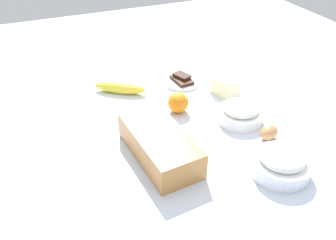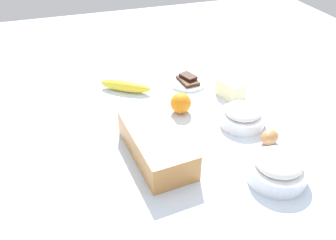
{
  "view_description": "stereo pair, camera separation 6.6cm",
  "coord_description": "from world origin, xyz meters",
  "views": [
    {
      "loc": [
        -0.8,
        0.33,
        0.64
      ],
      "look_at": [
        0.0,
        0.0,
        0.04
      ],
      "focal_mm": 37.63,
      "sensor_mm": 36.0,
      "label": 1
    },
    {
      "loc": [
        -0.82,
        0.27,
        0.64
      ],
      "look_at": [
        0.0,
        0.0,
        0.04
      ],
      "focal_mm": 37.63,
      "sensor_mm": 36.0,
      "label": 2
    }
  ],
  "objects": [
    {
      "name": "ground_plane",
      "position": [
        0.0,
        0.0,
        -0.01
      ],
      "size": [
        2.4,
        2.4,
        0.02
      ],
      "primitive_type": "cube",
      "color": "silver"
    },
    {
      "name": "loaf_pan",
      "position": [
        -0.1,
        0.07,
        0.04
      ],
      "size": [
        0.29,
        0.16,
        0.08
      ],
      "rotation": [
        0.0,
        0.0,
        0.09
      ],
      "color": "#B77A3D",
      "rests_on": "ground_plane"
    },
    {
      "name": "flour_bowl",
      "position": [
        -0.28,
        -0.2,
        0.03
      ],
      "size": [
        0.15,
        0.15,
        0.08
      ],
      "color": "white",
      "rests_on": "ground_plane"
    },
    {
      "name": "sugar_bowl",
      "position": [
        -0.04,
        -0.23,
        0.03
      ],
      "size": [
        0.14,
        0.14,
        0.07
      ],
      "color": "white",
      "rests_on": "ground_plane"
    },
    {
      "name": "banana",
      "position": [
        0.28,
        0.07,
        0.02
      ],
      "size": [
        0.14,
        0.18,
        0.04
      ],
      "primitive_type": "ellipsoid",
      "rotation": [
        0.0,
        0.0,
        0.98
      ],
      "color": "yellow",
      "rests_on": "ground_plane"
    },
    {
      "name": "orange_fruit",
      "position": [
        0.09,
        -0.07,
        0.03
      ],
      "size": [
        0.07,
        0.07,
        0.07
      ],
      "primitive_type": "sphere",
      "color": "orange",
      "rests_on": "ground_plane"
    },
    {
      "name": "butter_block",
      "position": [
        0.13,
        -0.27,
        0.03
      ],
      "size": [
        0.1,
        0.09,
        0.06
      ],
      "primitive_type": "cube",
      "rotation": [
        0.0,
        0.0,
        0.29
      ],
      "color": "#F4EDB2",
      "rests_on": "ground_plane"
    },
    {
      "name": "egg_near_butter",
      "position": [
        -0.15,
        -0.26,
        0.02
      ],
      "size": [
        0.06,
        0.07,
        0.04
      ],
      "primitive_type": "ellipsoid",
      "rotation": [
        0.0,
        1.57,
        1.89
      ],
      "color": "#BC7F4D",
      "rests_on": "ground_plane"
    },
    {
      "name": "chocolate_plate",
      "position": [
        0.26,
        -0.16,
        0.01
      ],
      "size": [
        0.13,
        0.13,
        0.03
      ],
      "color": "white",
      "rests_on": "ground_plane"
    }
  ]
}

